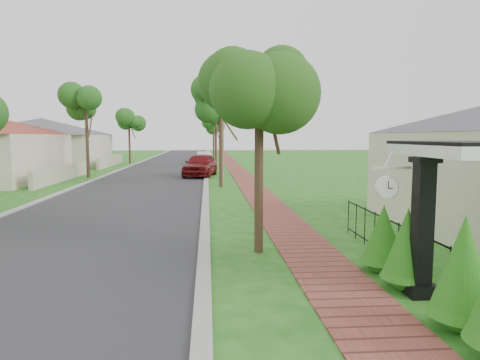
{
  "coord_description": "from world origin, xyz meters",
  "views": [
    {
      "loc": [
        0.75,
        -8.2,
        2.87
      ],
      "look_at": [
        1.76,
        5.11,
        1.5
      ],
      "focal_mm": 32.0,
      "sensor_mm": 36.0,
      "label": 1
    }
  ],
  "objects_px": {
    "parked_car_red": "(200,165)",
    "utility_pole": "(222,120)",
    "near_tree": "(259,78)",
    "station_clock": "(387,186)",
    "parked_car_white": "(204,158)",
    "porch_post": "(422,235)"
  },
  "relations": [
    {
      "from": "parked_car_red",
      "to": "utility_pole",
      "type": "bearing_deg",
      "value": -62.3
    },
    {
      "from": "near_tree",
      "to": "station_clock",
      "type": "height_order",
      "value": "near_tree"
    },
    {
      "from": "utility_pole",
      "to": "station_clock",
      "type": "height_order",
      "value": "utility_pole"
    },
    {
      "from": "parked_car_red",
      "to": "parked_car_white",
      "type": "distance_m",
      "value": 12.52
    },
    {
      "from": "porch_post",
      "to": "utility_pole",
      "type": "xyz_separation_m",
      "value": [
        -2.91,
        18.98,
        2.75
      ]
    },
    {
      "from": "parked_car_white",
      "to": "station_clock",
      "type": "relative_size",
      "value": 5.48
    },
    {
      "from": "porch_post",
      "to": "utility_pole",
      "type": "bearing_deg",
      "value": 98.72
    },
    {
      "from": "porch_post",
      "to": "parked_car_white",
      "type": "distance_m",
      "value": 36.18
    },
    {
      "from": "porch_post",
      "to": "near_tree",
      "type": "bearing_deg",
      "value": 129.24
    },
    {
      "from": "parked_car_white",
      "to": "porch_post",
      "type": "bearing_deg",
      "value": -86.8
    },
    {
      "from": "station_clock",
      "to": "porch_post",
      "type": "bearing_deg",
      "value": -39.03
    },
    {
      "from": "porch_post",
      "to": "parked_car_red",
      "type": "relative_size",
      "value": 0.52
    },
    {
      "from": "station_clock",
      "to": "near_tree",
      "type": "bearing_deg",
      "value": 127.07
    },
    {
      "from": "station_clock",
      "to": "parked_car_white",
      "type": "bearing_deg",
      "value": 95.88
    },
    {
      "from": "parked_car_white",
      "to": "near_tree",
      "type": "height_order",
      "value": "near_tree"
    },
    {
      "from": "porch_post",
      "to": "utility_pole",
      "type": "height_order",
      "value": "utility_pole"
    },
    {
      "from": "porch_post",
      "to": "near_tree",
      "type": "distance_m",
      "value": 5.11
    },
    {
      "from": "parked_car_red",
      "to": "utility_pole",
      "type": "height_order",
      "value": "utility_pole"
    },
    {
      "from": "porch_post",
      "to": "station_clock",
      "type": "distance_m",
      "value": 1.04
    },
    {
      "from": "parked_car_white",
      "to": "near_tree",
      "type": "xyz_separation_m",
      "value": [
        1.6,
        -32.81,
        3.61
      ]
    },
    {
      "from": "parked_car_white",
      "to": "utility_pole",
      "type": "height_order",
      "value": "utility_pole"
    },
    {
      "from": "parked_car_red",
      "to": "utility_pole",
      "type": "relative_size",
      "value": 0.63
    }
  ]
}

